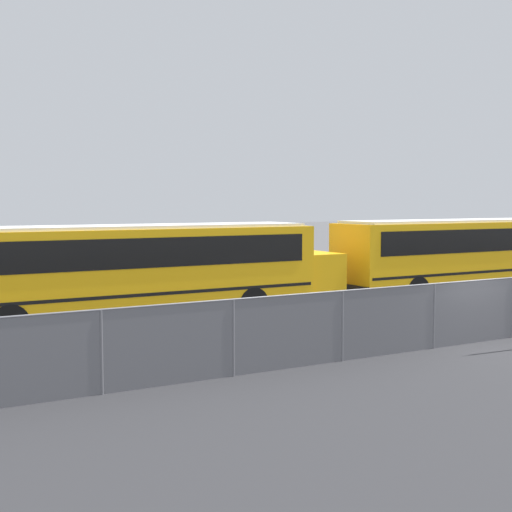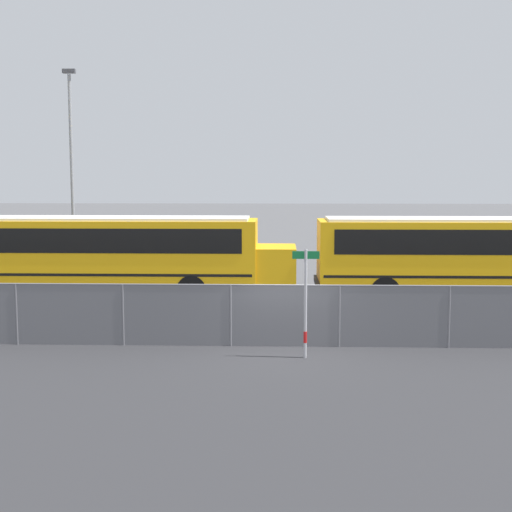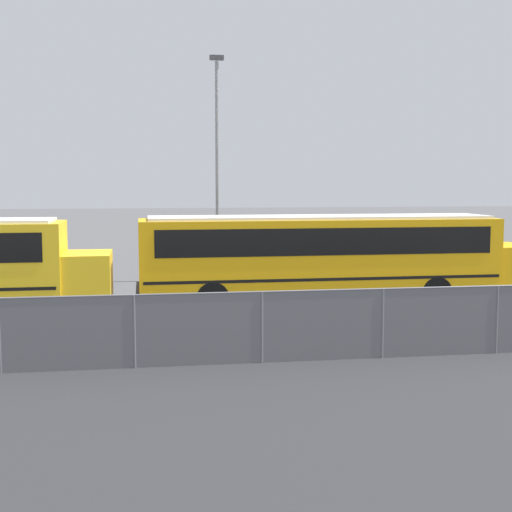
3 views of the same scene
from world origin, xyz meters
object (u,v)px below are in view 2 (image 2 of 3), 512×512
school_bus_2 (103,250)px  street_sign (305,301)px  school_bus_3 (493,251)px  light_pole (72,165)px

school_bus_2 → street_sign: size_ratio=4.92×
school_bus_3 → light_pole: 19.50m
light_pole → street_sign: bearing=-55.9°
school_bus_3 → light_pole: bearing=158.5°
school_bus_2 → street_sign: bearing=-49.4°
school_bus_2 → street_sign: school_bus_2 is taller
school_bus_2 → light_pole: (-3.13, 6.91, 3.34)m
school_bus_2 → school_bus_3: size_ratio=1.00×
school_bus_3 → street_sign: (-7.30, -8.57, -0.38)m
school_bus_2 → light_pole: light_pole is taller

